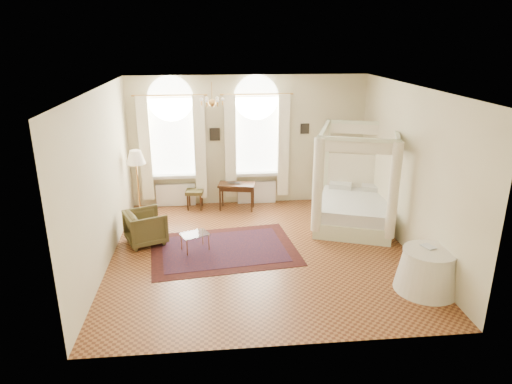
# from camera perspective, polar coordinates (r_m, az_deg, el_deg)

# --- Properties ---
(ground) EXTENTS (6.00, 6.00, 0.00)m
(ground) POSITION_cam_1_polar(r_m,az_deg,el_deg) (9.43, 0.63, -7.50)
(ground) COLOR brown
(ground) RESTS_ON ground
(room_walls) EXTENTS (6.00, 6.00, 6.00)m
(room_walls) POSITION_cam_1_polar(r_m,az_deg,el_deg) (8.73, 0.68, 4.22)
(room_walls) COLOR beige
(room_walls) RESTS_ON ground
(window_left) EXTENTS (1.62, 0.27, 3.29)m
(window_left) POSITION_cam_1_polar(r_m,az_deg,el_deg) (11.62, -10.32, 5.16)
(window_left) COLOR white
(window_left) RESTS_ON room_walls
(window_right) EXTENTS (1.62, 0.27, 3.29)m
(window_right) POSITION_cam_1_polar(r_m,az_deg,el_deg) (11.64, 0.08, 5.49)
(window_right) COLOR white
(window_right) RESTS_ON room_walls
(chandelier) EXTENTS (0.51, 0.45, 0.50)m
(chandelier) POSITION_cam_1_polar(r_m,az_deg,el_deg) (9.67, -5.51, 11.19)
(chandelier) COLOR #B9833D
(chandelier) RESTS_ON room_walls
(wall_pictures) EXTENTS (2.54, 0.03, 0.39)m
(wall_pictures) POSITION_cam_1_polar(r_m,az_deg,el_deg) (11.64, -0.53, 7.51)
(wall_pictures) COLOR black
(wall_pictures) RESTS_ON room_walls
(canopy_bed) EXTENTS (2.30, 2.53, 2.28)m
(canopy_bed) POSITION_cam_1_polar(r_m,az_deg,el_deg) (10.75, 12.22, -1.52)
(canopy_bed) COLOR beige
(canopy_bed) RESTS_ON ground
(nightstand) EXTENTS (0.50, 0.48, 0.56)m
(nightstand) POSITION_cam_1_polar(r_m,az_deg,el_deg) (12.04, 12.24, -0.51)
(nightstand) COLOR #3C2210
(nightstand) RESTS_ON ground
(nightstand_lamp) EXTENTS (0.30, 0.30, 0.43)m
(nightstand_lamp) POSITION_cam_1_polar(r_m,az_deg,el_deg) (11.94, 12.76, 2.14)
(nightstand_lamp) COLOR #B9833D
(nightstand_lamp) RESTS_ON nightstand
(writing_desk) EXTENTS (0.98, 0.64, 0.68)m
(writing_desk) POSITION_cam_1_polar(r_m,az_deg,el_deg) (11.49, -2.43, 0.58)
(writing_desk) COLOR #3C2210
(writing_desk) RESTS_ON ground
(laptop) EXTENTS (0.34, 0.25, 0.03)m
(laptop) POSITION_cam_1_polar(r_m,az_deg,el_deg) (11.52, -2.75, 1.21)
(laptop) COLOR black
(laptop) RESTS_ON writing_desk
(stool) EXTENTS (0.47, 0.47, 0.50)m
(stool) POSITION_cam_1_polar(r_m,az_deg,el_deg) (11.68, -7.68, -0.13)
(stool) COLOR #40391B
(stool) RESTS_ON ground
(armchair) EXTENTS (1.03, 1.01, 0.72)m
(armchair) POSITION_cam_1_polar(r_m,az_deg,el_deg) (9.96, -13.61, -4.29)
(armchair) COLOR #463D1E
(armchair) RESTS_ON ground
(coffee_table) EXTENTS (0.66, 0.58, 0.38)m
(coffee_table) POSITION_cam_1_polar(r_m,az_deg,el_deg) (9.43, -7.66, -5.40)
(coffee_table) COLOR silver
(coffee_table) RESTS_ON ground
(floor_lamp) EXTENTS (0.44, 0.44, 1.70)m
(floor_lamp) POSITION_cam_1_polar(r_m,az_deg,el_deg) (10.96, -14.78, 3.79)
(floor_lamp) COLOR #B9833D
(floor_lamp) RESTS_ON ground
(oriental_rug) EXTENTS (3.18, 2.46, 0.01)m
(oriental_rug) POSITION_cam_1_polar(r_m,az_deg,el_deg) (9.55, -4.05, -7.14)
(oriental_rug) COLOR #431510
(oriental_rug) RESTS_ON ground
(side_table) EXTENTS (1.09, 1.09, 0.75)m
(side_table) POSITION_cam_1_polar(r_m,az_deg,el_deg) (8.51, 20.64, -9.16)
(side_table) COLOR white
(side_table) RESTS_ON ground
(book) EXTENTS (0.25, 0.28, 0.02)m
(book) POSITION_cam_1_polar(r_m,az_deg,el_deg) (8.39, 20.31, -6.55)
(book) COLOR black
(book) RESTS_ON side_table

